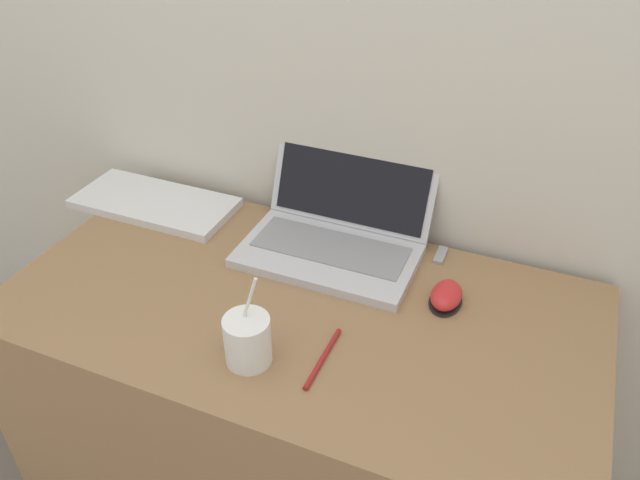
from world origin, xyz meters
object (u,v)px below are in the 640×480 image
(drink_cup, at_px, (248,339))
(usb_stick, at_px, (441,255))
(computer_mouse, at_px, (446,296))
(laptop, at_px, (338,227))
(external_keyboard, at_px, (155,203))
(pen, at_px, (323,358))

(drink_cup, relative_size, usb_stick, 2.85)
(drink_cup, height_order, computer_mouse, drink_cup)
(usb_stick, bearing_deg, computer_mouse, -72.69)
(laptop, xyz_separation_m, external_keyboard, (-0.46, -0.02, -0.04))
(drink_cup, xyz_separation_m, usb_stick, (0.23, 0.42, -0.04))
(laptop, distance_m, usb_stick, 0.23)
(usb_stick, bearing_deg, pen, -107.05)
(laptop, xyz_separation_m, drink_cup, (-0.02, -0.38, -0.00))
(external_keyboard, xyz_separation_m, pen, (0.57, -0.31, -0.01))
(computer_mouse, relative_size, pen, 0.62)
(pen, bearing_deg, usb_stick, 72.95)
(pen, bearing_deg, drink_cup, -158.04)
(drink_cup, height_order, pen, drink_cup)
(external_keyboard, height_order, pen, external_keyboard)
(drink_cup, xyz_separation_m, external_keyboard, (-0.45, 0.36, -0.04))
(computer_mouse, relative_size, usb_stick, 1.58)
(drink_cup, height_order, external_keyboard, drink_cup)
(computer_mouse, height_order, external_keyboard, computer_mouse)
(drink_cup, xyz_separation_m, computer_mouse, (0.28, 0.28, -0.03))
(external_keyboard, xyz_separation_m, usb_stick, (0.68, 0.07, -0.01))
(laptop, height_order, usb_stick, laptop)
(laptop, distance_m, external_keyboard, 0.47)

